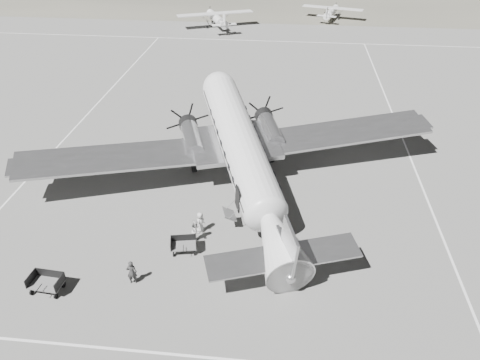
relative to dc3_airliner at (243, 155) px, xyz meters
name	(u,v)px	position (x,y,z in m)	size (l,w,h in m)	color
ground	(260,196)	(1.33, -0.56, -3.06)	(260.00, 260.00, 0.00)	slate
taxi_line_right	(430,206)	(13.33, -0.56, -3.05)	(0.15, 80.00, 0.01)	silver
taxi_line_left	(77,125)	(-16.67, 9.44, -3.05)	(0.15, 60.00, 0.01)	silver
taxi_line_horizon	(280,41)	(1.33, 39.44, -3.05)	(90.00, 0.15, 0.01)	silver
dc3_airliner	(243,155)	(0.00, 0.00, 0.00)	(32.09, 22.26, 6.11)	#BDBDBF
light_plane_left	(216,20)	(-8.92, 45.87, -1.80)	(12.15, 9.86, 2.52)	silver
light_plane_right	(332,13)	(9.40, 53.55, -2.00)	(10.20, 8.28, 2.12)	silver
baggage_cart_near	(184,245)	(-2.92, -7.12, -2.58)	(1.67, 1.18, 0.94)	#5A5A5A
baggage_cart_far	(46,284)	(-9.78, -11.19, -2.52)	(1.89, 1.34, 1.07)	#5A5A5A
ground_crew	(132,272)	(-5.24, -10.06, -2.27)	(0.57, 0.38, 1.57)	#2B2B2B
ramp_agent	(196,231)	(-2.35, -5.99, -2.28)	(0.75, 0.59, 1.55)	#B7B7B5
passenger	(200,222)	(-2.25, -5.05, -2.32)	(0.72, 0.47, 1.47)	#B4B4B2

